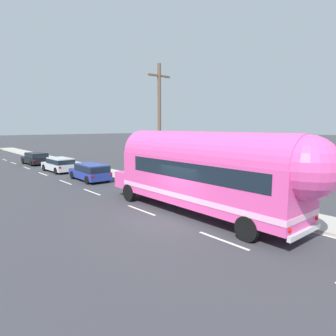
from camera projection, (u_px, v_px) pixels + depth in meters
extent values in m
plane|color=#38383D|center=(169.00, 221.00, 13.80)|extent=(300.00, 300.00, 0.00)
cube|color=silver|center=(223.00, 240.00, 11.40)|extent=(0.14, 2.40, 0.01)
cube|color=silver|center=(141.00, 210.00, 15.50)|extent=(0.14, 2.40, 0.01)
cube|color=silver|center=(92.00, 192.00, 19.79)|extent=(0.14, 2.40, 0.01)
cube|color=silver|center=(65.00, 182.00, 23.25)|extent=(0.14, 2.40, 0.01)
cube|color=silver|center=(43.00, 174.00, 27.31)|extent=(0.14, 2.40, 0.01)
cube|color=silver|center=(26.00, 168.00, 31.28)|extent=(0.14, 2.40, 0.01)
cube|color=silver|center=(13.00, 163.00, 35.38)|extent=(0.14, 2.40, 0.01)
cube|color=silver|center=(5.00, 160.00, 38.85)|extent=(0.14, 2.40, 0.01)
cube|color=silver|center=(109.00, 178.00, 25.13)|extent=(0.12, 80.00, 0.01)
cube|color=#ADA89E|center=(134.00, 179.00, 24.39)|extent=(2.42, 90.00, 0.15)
cylinder|color=brown|center=(159.00, 128.00, 20.17)|extent=(0.24, 0.24, 8.50)
cube|color=brown|center=(159.00, 76.00, 19.69)|extent=(1.80, 0.12, 0.12)
cube|color=#EA4C9E|center=(202.00, 180.00, 14.43)|extent=(2.53, 10.13, 2.30)
cylinder|color=#EA4C9E|center=(202.00, 157.00, 14.27)|extent=(2.48, 10.03, 2.45)
sphere|color=#EA4C9E|center=(306.00, 168.00, 10.51)|extent=(2.40, 2.40, 2.40)
cube|color=#EA4C9E|center=(135.00, 178.00, 18.82)|extent=(2.26, 1.31, 0.95)
cube|color=#F4B2D6|center=(201.00, 193.00, 14.53)|extent=(2.57, 10.17, 0.24)
cube|color=black|center=(206.00, 169.00, 14.13)|extent=(2.56, 8.33, 0.76)
cube|color=black|center=(305.00, 182.00, 10.57)|extent=(2.00, 0.09, 0.84)
cube|color=#F4B2D6|center=(303.00, 216.00, 10.74)|extent=(0.80, 0.06, 0.90)
cube|color=silver|center=(305.00, 232.00, 10.75)|extent=(2.34, 0.15, 0.20)
sphere|color=red|center=(289.00, 230.00, 10.10)|extent=(0.20, 0.20, 0.20)
sphere|color=red|center=(316.00, 218.00, 11.45)|extent=(0.20, 0.20, 0.20)
cube|color=black|center=(141.00, 159.00, 18.18)|extent=(2.14, 0.11, 0.96)
cube|color=silver|center=(130.00, 179.00, 19.36)|extent=(0.90, 0.10, 0.56)
cylinder|color=black|center=(129.00, 193.00, 17.36)|extent=(0.26, 1.00, 1.00)
cylinder|color=black|center=(160.00, 187.00, 18.87)|extent=(0.26, 1.00, 1.00)
cylinder|color=black|center=(247.00, 229.00, 11.25)|extent=(0.26, 1.00, 1.00)
cylinder|color=black|center=(279.00, 217.00, 12.76)|extent=(0.26, 1.00, 1.00)
cube|color=navy|center=(90.00, 174.00, 24.06)|extent=(1.91, 4.42, 0.60)
cube|color=navy|center=(92.00, 168.00, 23.62)|extent=(1.68, 3.17, 0.55)
cube|color=black|center=(92.00, 168.00, 23.62)|extent=(1.74, 3.21, 0.43)
cube|color=red|center=(92.00, 176.00, 21.86)|extent=(0.20, 0.04, 0.14)
cube|color=red|center=(111.00, 174.00, 22.83)|extent=(0.20, 0.04, 0.14)
cylinder|color=black|center=(72.00, 175.00, 24.70)|extent=(0.22, 0.64, 0.64)
cylinder|color=black|center=(92.00, 173.00, 25.77)|extent=(0.22, 0.64, 0.64)
cylinder|color=black|center=(87.00, 180.00, 22.41)|extent=(0.22, 0.64, 0.64)
cylinder|color=black|center=(108.00, 178.00, 23.48)|extent=(0.22, 0.64, 0.64)
cube|color=silver|center=(59.00, 166.00, 28.62)|extent=(1.93, 4.42, 0.60)
cube|color=silver|center=(60.00, 161.00, 28.19)|extent=(1.68, 2.97, 0.55)
cube|color=black|center=(60.00, 161.00, 28.19)|extent=(1.75, 3.01, 0.43)
cube|color=red|center=(60.00, 168.00, 26.47)|extent=(0.20, 0.05, 0.14)
cube|color=red|center=(76.00, 166.00, 27.50)|extent=(0.20, 0.05, 0.14)
cylinder|color=black|center=(44.00, 168.00, 29.16)|extent=(0.22, 0.65, 0.64)
cylinder|color=black|center=(61.00, 166.00, 30.30)|extent=(0.22, 0.65, 0.64)
cylinder|color=black|center=(56.00, 171.00, 26.99)|extent=(0.22, 0.65, 0.64)
cylinder|color=black|center=(74.00, 169.00, 28.13)|extent=(0.22, 0.65, 0.64)
cube|color=black|center=(35.00, 160.00, 34.12)|extent=(2.04, 4.29, 0.60)
cube|color=black|center=(36.00, 155.00, 33.69)|extent=(1.79, 2.84, 0.55)
cube|color=black|center=(36.00, 155.00, 33.70)|extent=(1.85, 2.88, 0.43)
cube|color=red|center=(34.00, 160.00, 31.99)|extent=(0.20, 0.05, 0.14)
cube|color=red|center=(49.00, 159.00, 33.09)|extent=(0.20, 0.05, 0.14)
cylinder|color=black|center=(23.00, 161.00, 34.58)|extent=(0.22, 0.65, 0.64)
cylinder|color=black|center=(39.00, 160.00, 35.79)|extent=(0.22, 0.65, 0.64)
cylinder|color=black|center=(31.00, 163.00, 32.51)|extent=(0.22, 0.65, 0.64)
cylinder|color=black|center=(48.00, 162.00, 33.72)|extent=(0.22, 0.65, 0.64)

